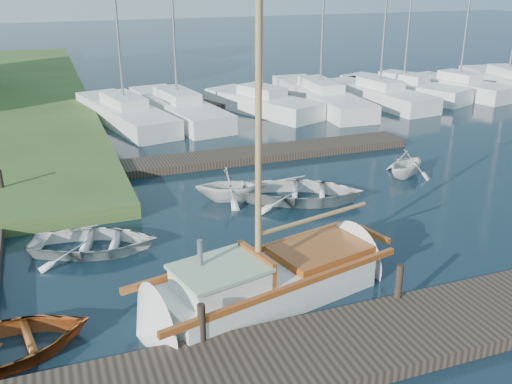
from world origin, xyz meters
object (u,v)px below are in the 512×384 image
object	(u,v)px
marina_boat_3	(320,95)
marina_boat_6	(459,85)
marina_boat_5	(403,87)
marina_boat_4	(379,93)
tender_a	(94,239)
tender_b	(230,183)
tender_d	(407,161)
marina_boat_2	(262,101)
sailboat	(271,283)
marina_boat_1	(178,106)
mooring_post_5	(1,182)
mooring_post_1	(202,322)
tender_c	(303,189)
mooring_post_2	(399,281)
marina_boat_0	(125,112)
marina_boat_7	(508,80)

from	to	relation	value
marina_boat_3	marina_boat_6	distance (m)	9.21
marina_boat_5	marina_boat_4	bearing A→B (deg)	93.49
tender_a	tender_b	bearing A→B (deg)	-47.23
tender_d	marina_boat_2	xyz separation A→B (m)	(-1.33, 11.44, 0.02)
sailboat	marina_boat_2	size ratio (longest dim) A/B	0.83
marina_boat_1	marina_boat_2	distance (m)	4.51
mooring_post_5	mooring_post_1	bearing A→B (deg)	-68.20
tender_d	marina_boat_2	world-z (taller)	marina_boat_2
tender_d	tender_b	bearing A→B (deg)	62.62
marina_boat_6	marina_boat_3	bearing A→B (deg)	74.55
tender_c	tender_d	distance (m)	4.73
tender_c	marina_boat_3	world-z (taller)	marina_boat_3
mooring_post_2	tender_c	xyz separation A→B (m)	(0.75, 6.64, -0.29)
sailboat	marina_boat_6	size ratio (longest dim) A/B	0.90
sailboat	marina_boat_4	size ratio (longest dim) A/B	0.84
mooring_post_2	tender_a	distance (m)	8.06
marina_boat_4	marina_boat_2	bearing A→B (deg)	80.57
tender_a	tender_d	size ratio (longest dim) A/B	1.57
sailboat	tender_c	distance (m)	6.06
marina_boat_3	marina_boat_5	bearing A→B (deg)	-83.45
sailboat	marina_boat_3	xyz separation A→B (m)	(10.21, 18.02, 0.23)
mooring_post_5	marina_boat_0	distance (m)	10.64
tender_d	marina_boat_0	distance (m)	14.48
tender_b	tender_c	world-z (taller)	tender_b
tender_c	marina_boat_0	xyz separation A→B (m)	(-3.93, 12.58, 0.15)
marina_boat_5	mooring_post_2	bearing A→B (deg)	122.90
marina_boat_5	sailboat	bearing A→B (deg)	116.19
marina_boat_4	marina_boat_5	distance (m)	2.67
mooring_post_2	marina_boat_2	xyz separation A→B (m)	(4.06, 18.98, -0.12)
tender_b	marina_boat_2	xyz separation A→B (m)	(5.51, 11.46, -0.02)
mooring_post_2	marina_boat_0	bearing A→B (deg)	99.40
mooring_post_1	tender_d	size ratio (longest dim) A/B	0.37
marina_boat_5	marina_boat_0	bearing A→B (deg)	69.42
mooring_post_1	marina_boat_0	xyz separation A→B (m)	(1.32, 19.21, -0.14)
marina_boat_7	marina_boat_4	bearing A→B (deg)	104.77
tender_a	marina_boat_4	size ratio (longest dim) A/B	0.29
tender_c	marina_boat_2	bearing A→B (deg)	10.69
sailboat	tender_d	xyz separation A→B (m)	(7.83, 6.06, 0.22)
tender_c	marina_boat_7	bearing A→B (deg)	-32.15
mooring_post_1	mooring_post_5	size ratio (longest dim) A/B	1.00
tender_c	marina_boat_1	size ratio (longest dim) A/B	0.38
tender_c	tender_d	world-z (taller)	tender_d
tender_c	marina_boat_5	distance (m)	18.40
tender_d	marina_boat_2	distance (m)	11.52
mooring_post_1	marina_boat_6	world-z (taller)	marina_boat_6
mooring_post_1	tender_a	xyz separation A→B (m)	(-1.56, 5.30, -0.35)
tender_b	marina_boat_1	size ratio (longest dim) A/B	0.22
marina_boat_1	marina_boat_5	bearing A→B (deg)	-97.17
marina_boat_5	marina_boat_3	bearing A→B (deg)	70.81
mooring_post_2	marina_boat_0	distance (m)	19.47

